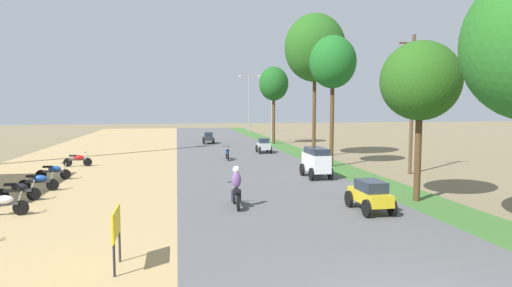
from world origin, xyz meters
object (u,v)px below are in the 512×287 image
parked_motorbike_sixth (78,159)px  utility_pole_near (412,102)px  streetlamp_mid (249,100)px  motorbike_foreground_rider (236,188)px  motorbike_ahead_second (227,153)px  median_tree_second (420,81)px  car_hatchback_silver (264,145)px  median_tree_fifth (274,84)px  parked_motorbike_fourth (39,181)px  streetlamp_near (272,103)px  parked_motorbike_second (3,203)px  car_sedan_charcoal (208,137)px  parked_motorbike_third (18,190)px  median_tree_third (333,63)px  parked_motorbike_fifth (54,171)px  car_sedan_yellow (370,194)px  car_van_white (316,161)px  street_signboard (116,227)px

parked_motorbike_sixth → utility_pole_near: 21.30m
streetlamp_mid → parked_motorbike_sixth: bearing=-117.7°
motorbike_foreground_rider → motorbike_ahead_second: 15.08m
median_tree_second → car_hatchback_silver: (-2.75, 19.12, -4.31)m
parked_motorbike_sixth → motorbike_ahead_second: motorbike_ahead_second is taller
median_tree_second → car_hatchback_silver: size_ratio=3.32×
median_tree_fifth → utility_pole_near: size_ratio=0.98×
parked_motorbike_fourth → streetlamp_near: (16.65, 25.09, 3.78)m
motorbike_foreground_rider → parked_motorbike_second: bearing=178.0°
parked_motorbike_sixth → motorbike_foreground_rider: bearing=-57.0°
utility_pole_near → streetlamp_mid: bearing=94.9°
motorbike_foreground_rider → motorbike_ahead_second: (1.38, 15.02, -0.28)m
motorbike_ahead_second → car_sedan_charcoal: bearing=91.7°
motorbike_foreground_rider → car_sedan_charcoal: bearing=88.1°
parked_motorbike_third → median_tree_third: bearing=24.7°
parked_motorbike_third → streetlamp_mid: streetlamp_mid is taller
car_hatchback_silver → motorbike_foreground_rider: 19.68m
parked_motorbike_fifth → car_sedan_yellow: 16.75m
median_tree_third → median_tree_fifth: (-0.07, 17.05, -0.57)m
car_sedan_charcoal → median_tree_third: bearing=-69.7°
median_tree_third → car_sedan_yellow: bearing=-103.4°
motorbike_ahead_second → parked_motorbike_fourth: bearing=-134.9°
streetlamp_mid → car_sedan_yellow: size_ratio=3.66×
parked_motorbike_fourth → car_hatchback_silver: bearing=46.1°
streetlamp_mid → parked_motorbike_fourth: bearing=-112.5°
parked_motorbike_fourth → car_van_white: bearing=4.9°
parked_motorbike_third → parked_motorbike_sixth: size_ratio=1.00×
median_tree_third → streetlamp_near: bearing=89.1°
parked_motorbike_fourth → street_signboard: size_ratio=1.20×
parked_motorbike_third → car_sedan_yellow: bearing=-17.7°
streetlamp_mid → motorbike_foreground_rider: streetlamp_mid is taller
median_tree_second → car_van_white: 7.79m
parked_motorbike_sixth → median_tree_second: (16.30, -13.38, 4.50)m
parked_motorbike_fifth → motorbike_foreground_rider: size_ratio=1.00×
parked_motorbike_third → parked_motorbike_fourth: bearing=85.2°
streetlamp_near → car_hatchback_silver: 12.00m
street_signboard → parked_motorbike_fourth: bearing=114.5°
median_tree_second → parked_motorbike_second: bearing=178.8°
median_tree_second → motorbike_foreground_rider: median_tree_second is taller
car_hatchback_silver → motorbike_foreground_rider: size_ratio=1.11×
parked_motorbike_sixth → median_tree_second: bearing=-39.4°
parked_motorbike_third → motorbike_foreground_rider: (8.80, -2.84, 0.30)m
parked_motorbike_third → median_tree_third: median_tree_third is taller
parked_motorbike_third → car_van_white: (14.08, 3.34, 0.47)m
car_sedan_yellow → parked_motorbike_third: bearing=162.3°
parked_motorbike_third → utility_pole_near: size_ratio=0.22×
car_sedan_charcoal → motorbike_ahead_second: size_ratio=1.26×
parked_motorbike_second → streetlamp_near: size_ratio=0.24×
median_tree_second → parked_motorbike_fourth: bearing=162.8°
parked_motorbike_second → car_hatchback_silver: (13.39, 18.77, 0.19)m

